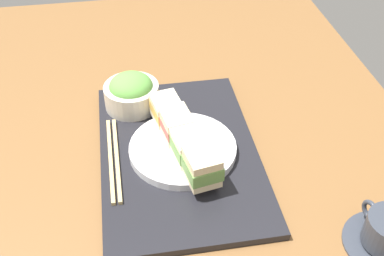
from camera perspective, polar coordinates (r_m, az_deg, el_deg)
The scene contains 9 objects.
ground_plane at distance 95.64cm, azimuth -1.80°, elevation -2.95°, with size 140.00×100.00×3.00cm, color brown.
serving_tray at distance 92.19cm, azimuth -1.35°, elevation -3.02°, with size 45.38×29.94×1.49cm, color black.
sandwich_plate at distance 90.78cm, azimuth -1.12°, elevation -2.52°, with size 20.53×20.53×1.60cm, color silver.
sandwich_nearmost at distance 95.27cm, azimuth -3.11°, elevation 2.29°, with size 7.90×6.57×4.69cm.
sandwich_inner_near at distance 90.64cm, azimuth -1.83°, elevation 0.28°, with size 7.82×6.58×5.30cm.
sandwich_inner_far at distance 86.44cm, azimuth -0.42°, elevation -2.13°, with size 7.65×6.66×5.12cm.
sandwich_farmost at distance 82.16cm, azimuth 1.14°, elevation -4.56°, with size 8.05×6.89×5.84cm.
salad_bowl at distance 101.38cm, azimuth -7.28°, elevation 4.29°, with size 11.63×11.63×7.54cm.
chopsticks_pair at distance 90.67cm, azimuth -9.38°, elevation -3.64°, with size 22.63×2.12×0.70cm.
Camera 1 is at (69.41, -8.47, 63.75)cm, focal length 44.42 mm.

